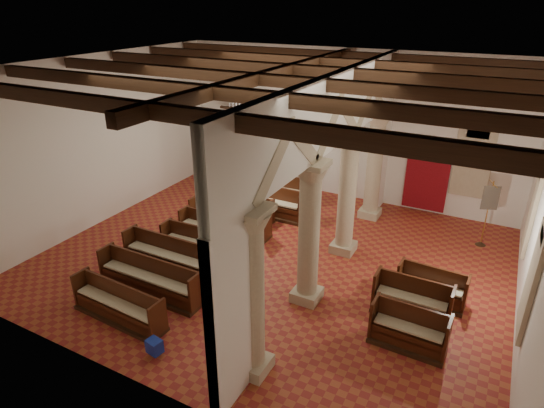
{
  "coord_description": "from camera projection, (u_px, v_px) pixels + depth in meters",
  "views": [
    {
      "loc": [
        5.84,
        -11.22,
        7.67
      ],
      "look_at": [
        -0.35,
        0.5,
        1.67
      ],
      "focal_mm": 30.0,
      "sensor_mm": 36.0,
      "label": 1
    }
  ],
  "objects": [
    {
      "name": "ceiling",
      "position": [
        275.0,
        67.0,
        12.21
      ],
      "size": [
        14.0,
        14.0,
        0.0
      ],
      "primitive_type": "plane",
      "rotation": [
        3.14,
        0.0,
        0.0
      ],
      "color": "#342011",
      "rests_on": "wall_back"
    },
    {
      "name": "nave_pew_8",
      "position": [
        273.0,
        193.0,
        18.69
      ],
      "size": [
        3.19,
        0.96,
        1.15
      ],
      "rotation": [
        0.0,
        0.0,
        0.06
      ],
      "color": "#392112",
      "rests_on": "floor"
    },
    {
      "name": "wall_left",
      "position": [
        103.0,
        140.0,
        16.43
      ],
      "size": [
        0.02,
        12.0,
        6.0
      ],
      "primitive_type": "cube",
      "color": "white",
      "rests_on": "floor"
    },
    {
      "name": "arcade",
      "position": [
        333.0,
        163.0,
        12.45
      ],
      "size": [
        0.9,
        11.9,
        6.0
      ],
      "color": "#C0AF8F",
      "rests_on": "floor"
    },
    {
      "name": "hymnal_box_b",
      "position": [
        188.0,
        271.0,
        13.53
      ],
      "size": [
        0.34,
        0.28,
        0.33
      ],
      "primitive_type": "cube",
      "rotation": [
        0.0,
        0.0,
        -0.02
      ],
      "color": "navy",
      "rests_on": "floor"
    },
    {
      "name": "pipe_organ",
      "position": [
        242.0,
        152.0,
        20.47
      ],
      "size": [
        2.1,
        0.85,
        4.4
      ],
      "color": "#392112",
      "rests_on": "floor"
    },
    {
      "name": "nave_pew_3",
      "position": [
        204.0,
        250.0,
        14.5
      ],
      "size": [
        2.99,
        0.82,
        1.06
      ],
      "rotation": [
        0.0,
        0.0,
        0.04
      ],
      "color": "#392112",
      "rests_on": "floor"
    },
    {
      "name": "nave_pew_6",
      "position": [
        242.0,
        210.0,
        17.32
      ],
      "size": [
        2.63,
        0.82,
        0.97
      ],
      "rotation": [
        0.0,
        0.0,
        -0.07
      ],
      "color": "#392112",
      "rests_on": "floor"
    },
    {
      "name": "dossal_curtain",
      "position": [
        426.0,
        184.0,
        17.49
      ],
      "size": [
        1.8,
        0.07,
        2.17
      ],
      "color": "maroon",
      "rests_on": "floor"
    },
    {
      "name": "window_back",
      "position": [
        473.0,
        164.0,
        16.47
      ],
      "size": [
        1.0,
        0.03,
        2.2
      ],
      "primitive_type": "cube",
      "color": "#2F6B59",
      "rests_on": "wall_back"
    },
    {
      "name": "lectern",
      "position": [
        255.0,
        173.0,
        20.54
      ],
      "size": [
        0.48,
        0.49,
        1.19
      ],
      "rotation": [
        0.0,
        0.0,
        -0.02
      ],
      "color": "#3A2212",
      "rests_on": "floor"
    },
    {
      "name": "window_right_b",
      "position": [
        534.0,
        211.0,
        12.83
      ],
      "size": [
        0.03,
        1.0,
        2.2
      ],
      "primitive_type": "cube",
      "color": "#2F6B59",
      "rests_on": "wall_right"
    },
    {
      "name": "wall_right",
      "position": [
        543.0,
        221.0,
        10.48
      ],
      "size": [
        0.02,
        12.0,
        6.0
      ],
      "primitive_type": "cube",
      "color": "white",
      "rests_on": "floor"
    },
    {
      "name": "nave_pew_5",
      "position": [
        229.0,
        223.0,
        16.29
      ],
      "size": [
        3.15,
        0.71,
        1.03
      ],
      "rotation": [
        0.0,
        0.0,
        0.01
      ],
      "color": "#392112",
      "rests_on": "floor"
    },
    {
      "name": "tube_heater_a",
      "position": [
        144.0,
        315.0,
        11.83
      ],
      "size": [
        1.01,
        0.13,
        0.1
      ],
      "primitive_type": "cylinder",
      "rotation": [
        0.0,
        1.57,
        0.03
      ],
      "color": "white",
      "rests_on": "floor"
    },
    {
      "name": "nave_pew_7",
      "position": [
        262.0,
        204.0,
        17.64
      ],
      "size": [
        3.45,
        0.79,
        1.15
      ],
      "rotation": [
        0.0,
        0.0,
        -0.01
      ],
      "color": "#392112",
      "rests_on": "floor"
    },
    {
      "name": "nave_pew_4",
      "position": [
        216.0,
        234.0,
        15.54
      ],
      "size": [
        2.8,
        0.75,
        1.0
      ],
      "rotation": [
        0.0,
        0.0,
        -0.03
      ],
      "color": "#392112",
      "rests_on": "floor"
    },
    {
      "name": "hymnal_box_c",
      "position": [
        211.0,
        254.0,
        14.44
      ],
      "size": [
        0.38,
        0.34,
        0.32
      ],
      "primitive_type": "cube",
      "rotation": [
        0.0,
        0.0,
        0.26
      ],
      "color": "#153995",
      "rests_on": "floor"
    },
    {
      "name": "wall_back",
      "position": [
        343.0,
        126.0,
        18.28
      ],
      "size": [
        14.0,
        0.02,
        6.0
      ],
      "primitive_type": "cube",
      "color": "white",
      "rests_on": "floor"
    },
    {
      "name": "nave_pew_2",
      "position": [
        173.0,
        262.0,
        13.82
      ],
      "size": [
        3.36,
        0.75,
        1.11
      ],
      "rotation": [
        0.0,
        0.0,
        -0.0
      ],
      "color": "#392112",
      "rests_on": "floor"
    },
    {
      "name": "hymnal_box_a",
      "position": [
        154.0,
        346.0,
        10.59
      ],
      "size": [
        0.39,
        0.33,
        0.35
      ],
      "primitive_type": "cube",
      "rotation": [
        0.0,
        0.0,
        -0.16
      ],
      "color": "navy",
      "rests_on": "floor"
    },
    {
      "name": "wall_front",
      "position": [
        129.0,
        268.0,
        8.62
      ],
      "size": [
        14.0,
        0.02,
        6.0
      ],
      "primitive_type": "cube",
      "color": "white",
      "rests_on": "floor"
    },
    {
      "name": "tube_heater_b",
      "position": [
        160.0,
        292.0,
        12.72
      ],
      "size": [
        0.93,
        0.25,
        0.09
      ],
      "primitive_type": "cylinder",
      "rotation": [
        0.0,
        1.57,
        -0.18
      ],
      "color": "white",
      "rests_on": "floor"
    },
    {
      "name": "window_right_a",
      "position": [
        534.0,
        282.0,
        9.61
      ],
      "size": [
        0.03,
        1.0,
        2.2
      ],
      "primitive_type": "cube",
      "color": "#2F6B59",
      "rests_on": "wall_right"
    },
    {
      "name": "aisle_pew_0",
      "position": [
        408.0,
        334.0,
        10.85
      ],
      "size": [
        1.82,
        0.77,
        1.08
      ],
      "rotation": [
        0.0,
        0.0,
        -0.03
      ],
      "color": "#392112",
      "rests_on": "floor"
    },
    {
      "name": "floor",
      "position": [
        274.0,
        259.0,
        14.69
      ],
      "size": [
        14.0,
        14.0,
        0.0
      ],
      "primitive_type": "plane",
      "color": "#993F21",
      "rests_on": "ground"
    },
    {
      "name": "nave_pew_1",
      "position": [
        150.0,
        283.0,
        12.81
      ],
      "size": [
        3.32,
        0.75,
        1.09
      ],
      "rotation": [
        0.0,
        0.0,
        -0.01
      ],
      "color": "#392112",
      "rests_on": "floor"
    },
    {
      "name": "aisle_pew_2",
      "position": [
        431.0,
        291.0,
        12.49
      ],
      "size": [
        1.86,
        0.75,
        1.01
      ],
      "rotation": [
        0.0,
        0.0,
        -0.04
      ],
      "color": "#392112",
      "rests_on": "floor"
    },
    {
      "name": "nave_pew_0",
      "position": [
        119.0,
        309.0,
        11.78
      ],
      "size": [
        2.86,
        0.81,
        1.01
      ],
      "rotation": [
        0.0,
        0.0,
        -0.05
      ],
      "color": "#392112",
      "rests_on": "floor"
    },
    {
      "name": "aisle_pew_1",
      "position": [
        411.0,
        304.0,
        11.9
      ],
      "size": [
        1.99,
        0.74,
        1.09
      ],
      "rotation": [
        0.0,
        0.0,
        -0.0
      ],
      "color": "#392112",
      "rests_on": "floor"
    },
    {
      "name": "ceiling_beams",
      "position": [
        275.0,
        74.0,
        12.29
      ],
      "size": [
        13.8,
        11.8,
        0.3
      ],
      "primitive_type": null,
      "color": "#392112",
      "rests_on": "wall_back"
    },
    {
      "name": "processional_banner",
      "position": [
        485.0,
        224.0,
        15.18
      ],
      "size": [
        0.5,
        0.64,
        2.34
      ],
      "rotation": [
        0.0,
        0.0,
        0.39
      ],
      "color": "#392112",
      "rests_on": "floor"
    }
  ]
}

